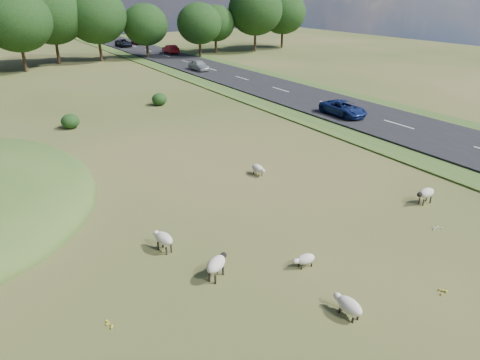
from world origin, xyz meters
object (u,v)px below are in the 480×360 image
(car_1, at_px, (343,108))
(sheep_4, at_px, (163,238))
(car_0, at_px, (124,43))
(sheep_2, at_px, (426,193))
(sheep_5, at_px, (305,259))
(car_3, at_px, (199,65))
(sheep_1, at_px, (217,264))
(car_5, at_px, (138,41))
(sheep_3, at_px, (258,169))
(sheep_0, at_px, (349,305))
(car_4, at_px, (171,49))

(car_1, bearing_deg, sheep_4, -152.69)
(car_0, bearing_deg, sheep_2, -96.40)
(sheep_5, relative_size, car_3, 0.25)
(sheep_1, relative_size, car_5, 0.30)
(sheep_1, relative_size, sheep_4, 1.03)
(sheep_3, bearing_deg, sheep_2, 31.52)
(car_0, height_order, car_5, car_0)
(sheep_1, xyz_separation_m, sheep_4, (-0.99, 2.89, -0.03))
(car_0, height_order, car_3, car_3)
(sheep_0, xyz_separation_m, sheep_1, (-2.78, 4.30, 0.20))
(sheep_5, xyz_separation_m, car_4, (21.14, 61.07, 0.60))
(sheep_0, xyz_separation_m, car_5, (21.75, 80.28, 0.44))
(sheep_1, distance_m, car_5, 79.85)
(sheep_1, height_order, car_5, car_5)
(car_5, bearing_deg, sheep_1, 72.11)
(sheep_2, height_order, sheep_4, same)
(car_0, relative_size, car_4, 1.15)
(sheep_1, bearing_deg, sheep_5, -51.93)
(car_1, bearing_deg, sheep_0, -134.29)
(car_4, bearing_deg, car_1, 85.24)
(sheep_1, bearing_deg, car_5, 40.89)
(sheep_4, height_order, car_3, car_3)
(sheep_2, distance_m, sheep_5, 9.10)
(sheep_4, bearing_deg, car_4, -37.95)
(car_4, bearing_deg, sheep_2, 78.62)
(car_4, bearing_deg, sheep_3, 71.60)
(sheep_2, height_order, car_1, car_1)
(sheep_3, xyz_separation_m, car_0, (13.57, 66.08, 0.52))
(sheep_1, bearing_deg, car_0, 43.06)
(sheep_2, bearing_deg, car_5, -98.26)
(sheep_4, xyz_separation_m, car_3, (21.72, 38.81, 0.33))
(sheep_1, height_order, sheep_4, sheep_1)
(sheep_1, distance_m, car_0, 76.50)
(sheep_4, distance_m, car_4, 62.35)
(sheep_4, xyz_separation_m, car_0, (21.72, 70.74, 0.32))
(sheep_2, height_order, sheep_5, sheep_2)
(sheep_2, relative_size, car_5, 0.28)
(sheep_0, distance_m, car_0, 79.97)
(car_0, bearing_deg, car_4, -74.66)
(car_3, distance_m, car_5, 34.50)
(sheep_0, bearing_deg, sheep_1, 30.09)
(sheep_1, relative_size, car_4, 0.30)
(sheep_0, bearing_deg, car_0, -15.79)
(sheep_1, distance_m, sheep_3, 10.41)
(sheep_1, relative_size, sheep_5, 1.27)
(car_4, bearing_deg, sheep_5, 70.90)
(sheep_5, bearing_deg, car_4, -101.38)
(car_0, xyz_separation_m, car_3, (0.00, -31.94, 0.01))
(sheep_5, bearing_deg, car_5, -97.58)
(sheep_1, bearing_deg, sheep_3, 15.33)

